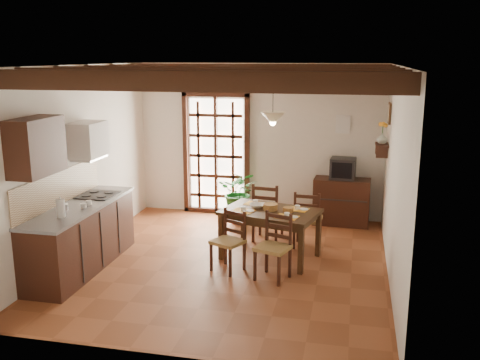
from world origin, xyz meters
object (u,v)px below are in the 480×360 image
(sideboard, at_px, (341,202))
(pendant_lamp, at_px, (273,117))
(chair_far_left, at_px, (268,222))
(potted_plant, at_px, (240,192))
(kitchen_counter, at_px, (81,236))
(crt_tv, at_px, (343,168))
(chair_near_right, at_px, (273,259))
(dining_table, at_px, (270,216))
(chair_far_right, at_px, (307,229))
(chair_near_left, at_px, (228,252))

(sideboard, xyz_separation_m, pendant_lamp, (-0.97, -1.78, 1.67))
(chair_far_left, height_order, potted_plant, potted_plant)
(kitchen_counter, relative_size, crt_tv, 5.00)
(chair_far_left, bearing_deg, kitchen_counter, 43.36)
(kitchen_counter, distance_m, chair_near_right, 2.70)
(kitchen_counter, bearing_deg, potted_plant, 55.77)
(dining_table, xyz_separation_m, potted_plant, (-0.80, 1.57, -0.07))
(chair_near_right, height_order, chair_far_left, chair_far_left)
(chair_far_right, distance_m, sideboard, 1.38)
(kitchen_counter, distance_m, chair_far_right, 3.39)
(dining_table, height_order, sideboard, sideboard)
(crt_tv, bearing_deg, kitchen_counter, -137.12)
(chair_near_left, distance_m, pendant_lamp, 2.00)
(pendant_lamp, bearing_deg, chair_far_left, 103.75)
(dining_table, bearing_deg, crt_tv, 76.50)
(potted_plant, bearing_deg, dining_table, -62.95)
(chair_near_left, xyz_separation_m, crt_tv, (1.47, 2.46, 0.75))
(crt_tv, distance_m, pendant_lamp, 2.28)
(chair_near_right, bearing_deg, potted_plant, 130.69)
(kitchen_counter, height_order, pendant_lamp, pendant_lamp)
(chair_far_left, bearing_deg, crt_tv, -127.66)
(crt_tv, xyz_separation_m, potted_plant, (-1.78, -0.30, -0.44))
(chair_near_left, bearing_deg, chair_far_right, 75.12)
(sideboard, distance_m, potted_plant, 1.81)
(sideboard, bearing_deg, chair_near_right, -104.69)
(chair_near_right, xyz_separation_m, crt_tv, (0.81, 2.62, 0.73))
(dining_table, bearing_deg, sideboard, 76.58)
(chair_near_left, relative_size, sideboard, 0.87)
(chair_far_left, bearing_deg, chair_near_right, 109.68)
(sideboard, bearing_deg, pendant_lamp, -116.24)
(kitchen_counter, distance_m, crt_tv, 4.52)
(sideboard, height_order, pendant_lamp, pendant_lamp)
(potted_plant, relative_size, pendant_lamp, 2.38)
(chair_far_right, relative_size, crt_tv, 2.02)
(kitchen_counter, bearing_deg, chair_near_right, 4.22)
(kitchen_counter, xyz_separation_m, chair_near_left, (2.03, 0.36, -0.21))
(chair_near_left, height_order, chair_near_right, chair_near_right)
(dining_table, distance_m, pendant_lamp, 1.44)
(potted_plant, xyz_separation_m, pendant_lamp, (0.80, -1.47, 1.51))
(chair_far_right, bearing_deg, chair_far_left, -10.83)
(sideboard, distance_m, pendant_lamp, 2.62)
(kitchen_counter, height_order, chair_near_left, kitchen_counter)
(crt_tv, bearing_deg, dining_table, -113.52)
(chair_near_right, xyz_separation_m, potted_plant, (-0.96, 2.32, 0.29))
(sideboard, bearing_deg, dining_table, -114.93)
(kitchen_counter, relative_size, chair_far_left, 2.33)
(potted_plant, bearing_deg, chair_far_right, -37.20)
(pendant_lamp, bearing_deg, chair_far_right, 44.42)
(chair_near_left, height_order, crt_tv, crt_tv)
(chair_near_left, height_order, sideboard, chair_near_left)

